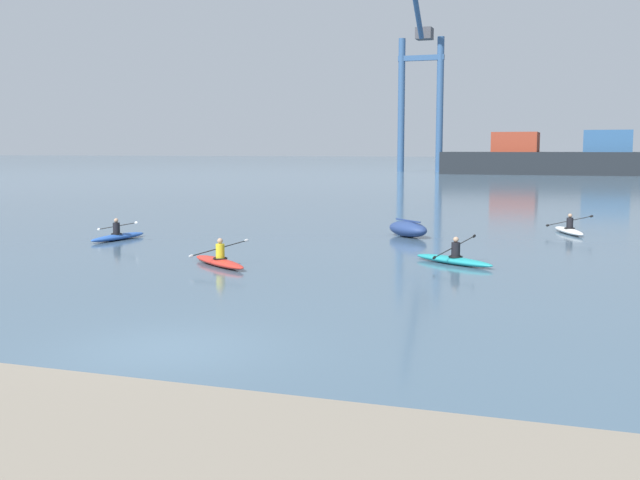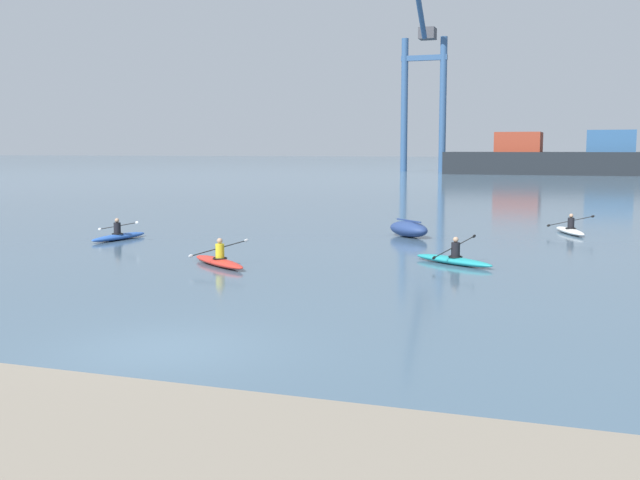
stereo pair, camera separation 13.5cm
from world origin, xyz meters
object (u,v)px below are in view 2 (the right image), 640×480
gantry_crane_west (423,78)px  kayak_red (219,261)px  container_barge (614,158)px  kayak_blue (119,236)px  kayak_white (570,230)px  capsized_dinghy (409,229)px  kayak_teal (453,259)px

gantry_crane_west → kayak_red: gantry_crane_west is taller
container_barge → kayak_blue: size_ratio=14.46×
kayak_red → kayak_white: bearing=52.6°
container_barge → gantry_crane_west: bearing=167.4°
gantry_crane_west → kayak_white: size_ratio=10.32×
kayak_blue → kayak_red: bearing=-35.4°
container_barge → kayak_white: size_ratio=14.69×
capsized_dinghy → kayak_blue: bearing=-155.4°
capsized_dinghy → kayak_teal: (3.32, -7.72, -0.18)m
gantry_crane_west → kayak_red: 113.45m
kayak_blue → kayak_teal: size_ratio=1.08×
gantry_crane_west → kayak_white: 101.78m
kayak_red → kayak_teal: bearing=21.9°
capsized_dinghy → kayak_teal: size_ratio=0.82×
capsized_dinghy → kayak_red: bearing=-111.0°
kayak_white → container_barge: bearing=87.4°
kayak_red → capsized_dinghy: bearing=69.0°
gantry_crane_west → kayak_white: gantry_crane_west is taller
container_barge → capsized_dinghy: bearing=-96.7°
kayak_blue → kayak_white: size_ratio=1.02×
capsized_dinghy → kayak_blue: 12.85m
gantry_crane_west → kayak_white: bearing=-74.3°
kayak_red → gantry_crane_west: bearing=98.3°
capsized_dinghy → kayak_red: (-4.12, -10.71, -0.18)m
capsized_dinghy → container_barge: bearing=83.3°
container_barge → kayak_red: bearing=-98.2°
kayak_red → kayak_teal: (7.45, 2.99, 0.00)m
kayak_blue → kayak_red: size_ratio=1.12×
capsized_dinghy → kayak_teal: bearing=-66.7°
gantry_crane_west → kayak_teal: 111.86m
container_barge → capsized_dinghy: 94.08m
kayak_red → kayak_teal: size_ratio=0.96×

